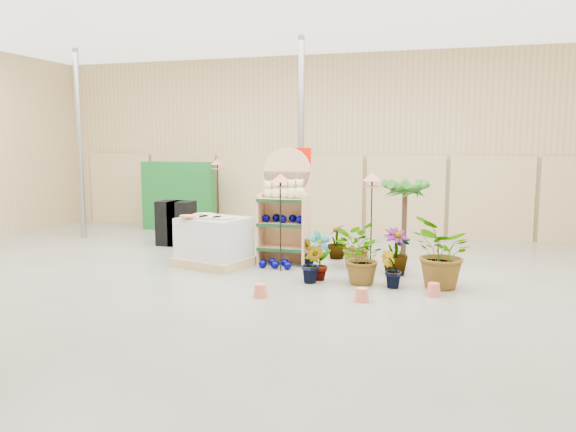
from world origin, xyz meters
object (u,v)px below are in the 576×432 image
object	(u,v)px
display_shelf	(286,210)
pallet_stack	(214,242)
potted_plant_2	(360,257)
bird_table_front	(280,181)

from	to	relation	value
display_shelf	pallet_stack	size ratio (longest dim) A/B	1.47
display_shelf	potted_plant_2	world-z (taller)	display_shelf
bird_table_front	potted_plant_2	distance (m)	1.99
pallet_stack	bird_table_front	bearing A→B (deg)	9.24
display_shelf	pallet_stack	xyz separation A→B (m)	(-1.21, -0.66, -0.56)
pallet_stack	potted_plant_2	world-z (taller)	pallet_stack
pallet_stack	potted_plant_2	bearing A→B (deg)	1.51
bird_table_front	display_shelf	bearing A→B (deg)	100.07
pallet_stack	bird_table_front	xyz separation A→B (m)	(1.35, -0.11, 1.18)
potted_plant_2	display_shelf	bearing A→B (deg)	141.94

